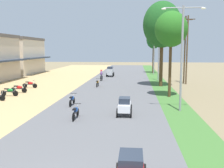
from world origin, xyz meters
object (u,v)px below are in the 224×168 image
median_tree_third (154,40)px  utility_pole_near (185,49)px  median_tree_second (162,25)px  parked_motorbike_fourth (10,91)px  motorbike_ahead_second (76,111)px  streetlamp_near (182,51)px  motorbike_ahead_fourth (97,83)px  median_tree_nearest (171,30)px  streetlamp_mid (159,49)px  motorbike_ahead_fifth (101,75)px  parked_motorbike_fifth (19,88)px  streetlamp_far (154,51)px  utility_pole_far (187,49)px  motorbike_ahead_third (72,99)px  parked_motorbike_sixth (30,84)px  car_van_silver (110,71)px  car_hatchback_white (125,105)px

median_tree_third → utility_pole_near: bearing=-77.9°
median_tree_second → utility_pole_near: bearing=46.2°
parked_motorbike_fourth → motorbike_ahead_second: motorbike_ahead_second is taller
streetlamp_near → motorbike_ahead_fourth: bearing=123.5°
median_tree_third → motorbike_ahead_fourth: size_ratio=4.54×
median_tree_nearest → motorbike_ahead_fourth: median_tree_nearest is taller
streetlamp_mid → motorbike_ahead_fifth: size_ratio=4.44×
median_tree_second → streetlamp_near: (0.18, -13.43, -3.14)m
streetlamp_mid → motorbike_ahead_second: bearing=-108.3°
parked_motorbike_fifth → streetlamp_far: 27.45m
median_tree_third → streetlamp_mid: median_tree_third is taller
motorbike_ahead_second → median_tree_second: bearing=66.5°
streetlamp_far → median_tree_third: bearing=87.6°
parked_motorbike_fifth → utility_pole_near: utility_pole_near is taller
utility_pole_far → motorbike_ahead_third: (-12.01, -14.96, -4.17)m
parked_motorbike_fifth → median_tree_second: median_tree_second is taller
parked_motorbike_fifth → motorbike_ahead_fifth: bearing=56.8°
parked_motorbike_fifth → motorbike_ahead_fifth: 13.58m
streetlamp_mid → utility_pole_near: 3.94m
parked_motorbike_fourth → utility_pole_far: utility_pole_far is taller
parked_motorbike_fourth → parked_motorbike_sixth: 5.51m
parked_motorbike_fifth → car_van_silver: (8.13, 17.60, 0.47)m
motorbike_ahead_third → car_van_silver: bearing=87.8°
streetlamp_near → car_van_silver: bearing=107.3°
streetlamp_far → motorbike_ahead_fifth: streetlamp_far is taller
streetlamp_near → motorbike_ahead_fourth: streetlamp_near is taller
motorbike_ahead_fourth → car_hatchback_white: bearing=-74.1°
motorbike_ahead_second → utility_pole_near: bearing=62.0°
median_tree_third → motorbike_ahead_second: bearing=-102.0°
motorbike_ahead_second → motorbike_ahead_fifth: 21.26m
motorbike_ahead_fourth → motorbike_ahead_fifth: (-0.29, 6.09, 0.28)m
streetlamp_mid → motorbike_ahead_second: streetlamp_mid is taller
utility_pole_near → motorbike_ahead_fifth: 12.38m
median_tree_second → car_van_silver: size_ratio=4.34×
streetlamp_mid → median_tree_second: bearing=-91.8°
median_tree_third → motorbike_ahead_third: median_tree_third is taller
utility_pole_far → streetlamp_mid: bearing=138.0°
median_tree_third → car_hatchback_white: (-4.25, -33.74, -5.66)m
median_tree_third → utility_pole_near: (3.21, -14.98, -1.64)m
median_tree_third → streetlamp_far: (-0.13, -3.04, -2.07)m
parked_motorbike_fourth → motorbike_ahead_third: size_ratio=1.00×
parked_motorbike_sixth → median_tree_nearest: (15.93, -4.45, 5.98)m
motorbike_ahead_fourth → car_van_silver: bearing=88.1°
parked_motorbike_sixth → streetlamp_near: (15.98, -10.37, 3.97)m
median_tree_nearest → motorbike_ahead_second: bearing=-129.3°
median_tree_nearest → streetlamp_far: size_ratio=1.11×
parked_motorbike_fourth → streetlamp_far: 29.13m
streetlamp_far → motorbike_ahead_third: (-8.56, -27.92, -3.76)m
car_hatchback_white → motorbike_ahead_fourth: 14.38m
motorbike_ahead_third → motorbike_ahead_fifth: motorbike_ahead_fifth is taller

